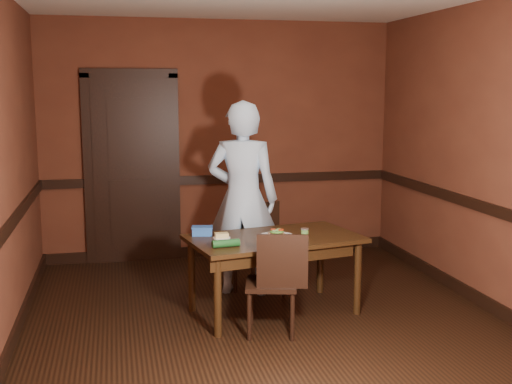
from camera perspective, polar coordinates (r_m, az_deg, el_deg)
name	(u,v)px	position (r m, az deg, el deg)	size (l,w,h in m)	color
floor	(265,322)	(5.49, 0.81, -11.47)	(4.00, 4.50, 0.01)	black
wall_back	(220,140)	(7.36, -3.21, 4.62)	(4.00, 0.02, 2.70)	#592A1B
wall_front	(376,216)	(3.05, 10.65, -2.07)	(4.00, 0.02, 2.70)	#592A1B
wall_left	(2,169)	(5.09, -21.63, 1.94)	(0.02, 4.50, 2.70)	#592A1B
wall_right	(488,156)	(5.95, 19.95, 2.99)	(0.02, 4.50, 2.70)	#592A1B
dado_back	(221,179)	(7.40, -3.16, 1.13)	(4.00, 0.03, 0.10)	black
dado_left	(8,228)	(5.16, -21.17, -3.01)	(0.03, 4.50, 0.10)	black
dado_right	(484,207)	(6.01, 19.60, -1.28)	(0.03, 4.50, 0.10)	black
baseboard_back	(221,250)	(7.56, -3.10, -5.18)	(4.00, 0.03, 0.12)	black
baseboard_left	(15,335)	(5.40, -20.64, -11.77)	(0.03, 4.50, 0.12)	black
baseboard_right	(479,298)	(6.21, 19.18, -8.93)	(0.03, 4.50, 0.12)	black
door	(132,165)	(7.26, -10.96, 2.35)	(1.05, 0.07, 2.20)	black
dining_table	(274,275)	(5.61, 1.61, -7.36)	(1.45, 0.81, 0.68)	black
chair_far	(259,251)	(6.06, 0.31, -5.23)	(0.40, 0.40, 0.86)	black
chair_near	(271,282)	(5.13, 1.36, -7.99)	(0.39, 0.39, 0.84)	black
person	(243,198)	(6.02, -1.19, -0.58)	(0.67, 0.44, 1.83)	#ABC9E4
sandwich_plate	(277,235)	(5.49, 1.86, -3.84)	(0.28, 0.28, 0.07)	silver
sauce_jar	(305,233)	(5.49, 4.35, -3.64)	(0.07, 0.07, 0.08)	#568A3E
cheese_saucer	(222,236)	(5.46, -3.08, -3.94)	(0.15, 0.15, 0.05)	silver
food_tub	(202,231)	(5.59, -4.80, -3.46)	(0.20, 0.15, 0.08)	blue
wrapped_veg	(226,243)	(5.16, -2.70, -4.58)	(0.06, 0.06, 0.22)	#17471C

